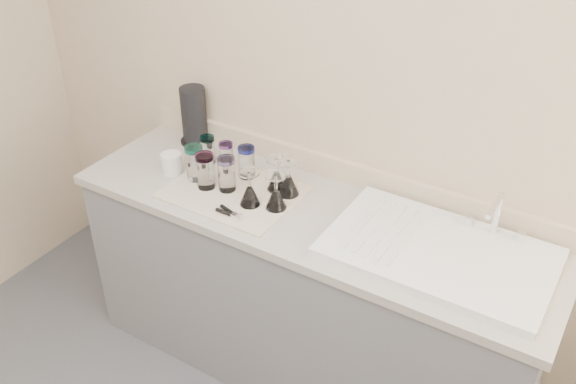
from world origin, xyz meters
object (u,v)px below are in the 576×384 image
Objects in this scene: tumbler_lavender at (227,174)px; goblet_front_right at (276,197)px; white_mug at (171,163)px; tumbler_purple at (247,162)px; tumbler_blue at (205,171)px; tumbler_cyan at (226,156)px; goblet_back_left at (277,179)px; paper_towel_roll at (194,116)px; tumbler_teal at (208,150)px; goblet_back_right at (288,183)px; tumbler_magenta at (195,163)px; sink_unit at (439,252)px; goblet_front_left at (250,193)px; can_opener at (230,213)px.

goblet_front_right reaches higher than tumbler_lavender.
white_mug is (-0.55, 0.00, -0.01)m from goblet_front_right.
tumbler_purple is 0.92× the size of tumbler_blue.
tumbler_cyan reaches higher than white_mug.
tumbler_lavender is 0.21m from goblet_back_left.
tumbler_purple is 0.52× the size of paper_towel_roll.
tumbler_teal is 0.25m from tumbler_lavender.
tumbler_purple is 0.89× the size of goblet_back_right.
white_mug is (-0.21, 0.03, -0.04)m from tumbler_blue.
tumbler_magenta is at bearing -165.07° from goblet_back_right.
tumbler_lavender is at bearing -176.92° from sink_unit.
tumbler_cyan is at bearing 173.50° from tumbler_purple.
tumbler_cyan is at bearing 157.31° from goblet_front_right.
goblet_back_right is (-0.69, 0.06, 0.04)m from sink_unit.
tumbler_teal is at bearing 152.95° from goblet_front_left.
tumbler_teal is 1.05× the size of tumbler_cyan.
white_mug is at bearing -72.74° from paper_towel_roll.
white_mug is at bearing -178.52° from tumbler_magenta.
can_opener is 0.46× the size of paper_towel_roll.
can_opener is at bearing -39.64° from paper_towel_roll.
tumbler_lavender reaches higher than can_opener.
goblet_back_right reaches higher than goblet_front_right.
goblet_back_left is at bearing -6.29° from tumbler_cyan.
goblet_back_right is (0.24, 0.11, -0.02)m from tumbler_lavender.
goblet_back_right is 1.28× the size of can_opener.
tumbler_teal is 0.40m from goblet_front_left.
sink_unit is 1.14m from tumbler_teal.
can_opener is (-0.81, -0.20, -0.00)m from sink_unit.
sink_unit is 1.23m from white_mug.
tumbler_purple is at bearing 35.94° from tumbler_magenta.
tumbler_blue is 0.22m from white_mug.
goblet_front_right is 0.55m from white_mug.
tumbler_purple is 0.22m from goblet_front_left.
goblet_front_left reaches higher than tumbler_teal.
white_mug is (-0.48, -0.12, -0.01)m from goblet_back_left.
sink_unit is at bearing 4.71° from goblet_front_right.
white_mug is 0.31m from paper_towel_roll.
goblet_back_left is at bearing 175.43° from goblet_back_right.
tumbler_magenta is at bearing -179.55° from tumbler_lavender.
tumbler_cyan is 0.35m from goblet_back_right.
tumbler_cyan is at bearing 173.71° from goblet_back_left.
goblet_front_left is (0.25, -0.18, -0.01)m from tumbler_cyan.
tumbler_teal is 0.48m from goblet_front_right.
tumbler_blue is 1.02× the size of goblet_front_left.
sink_unit is 5.00× the size of goblet_back_right.
goblet_front_left reaches higher than goblet_back_left.
tumbler_blue is at bearing 177.41° from goblet_front_left.
tumbler_lavender is at bearing 164.21° from goblet_front_left.
tumbler_blue is 0.09m from tumbler_lavender.
tumbler_blue is 0.25m from can_opener.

